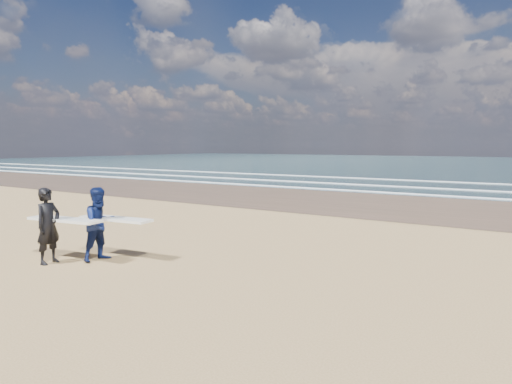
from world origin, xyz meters
The scene contains 2 objects.
surfer_near centered at (0.81, 0.74, 1.02)m, with size 2.25×1.18×2.00m.
surfer_far centered at (1.67, 1.68, 1.00)m, with size 2.25×1.25×1.98m.
Camera 1 is at (11.75, -6.23, 3.12)m, focal length 32.00 mm.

